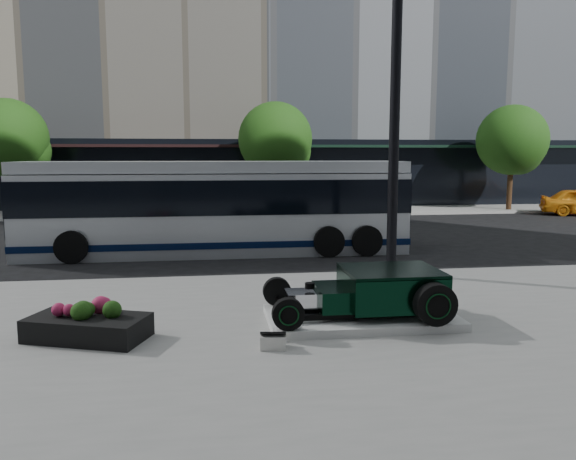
{
  "coord_description": "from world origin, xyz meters",
  "views": [
    {
      "loc": [
        -2.37,
        -15.94,
        3.14
      ],
      "look_at": [
        -0.39,
        -1.7,
        1.2
      ],
      "focal_mm": 35.0,
      "sensor_mm": 36.0,
      "label": 1
    }
  ],
  "objects": [
    {
      "name": "sidewalk_far",
      "position": [
        0.0,
        14.0,
        0.06
      ],
      "size": [
        70.0,
        4.0,
        0.12
      ],
      "primitive_type": "cube",
      "color": "gray",
      "rests_on": "ground"
    },
    {
      "name": "street_trees",
      "position": [
        1.15,
        13.07,
        3.77
      ],
      "size": [
        29.8,
        3.8,
        5.7
      ],
      "color": "black",
      "rests_on": "sidewalk_far"
    },
    {
      "name": "ground",
      "position": [
        0.0,
        0.0,
        0.0
      ],
      "size": [
        120.0,
        120.0,
        0.0
      ],
      "primitive_type": "plane",
      "color": "black",
      "rests_on": "ground"
    },
    {
      "name": "transit_bus",
      "position": [
        -2.16,
        2.07,
        1.49
      ],
      "size": [
        12.12,
        2.88,
        2.92
      ],
      "color": "#B7BBC1",
      "rests_on": "ground"
    },
    {
      "name": "white_sedan",
      "position": [
        2.4,
        5.27,
        0.63
      ],
      "size": [
        4.55,
        2.41,
        1.26
      ],
      "primitive_type": "imported",
      "rotation": [
        0.0,
        0.0,
        1.73
      ],
      "color": "silver",
      "rests_on": "ground"
    },
    {
      "name": "flower_planter",
      "position": [
        -4.4,
        -6.64,
        0.35
      ],
      "size": [
        2.12,
        1.55,
        0.62
      ],
      "color": "black",
      "rests_on": "sidewalk_near"
    },
    {
      "name": "sidewalk_near",
      "position": [
        0.0,
        -10.5,
        0.06
      ],
      "size": [
        70.0,
        17.0,
        0.12
      ],
      "primitive_type": "cube",
      "color": "gray",
      "rests_on": "ground"
    },
    {
      "name": "hot_rod",
      "position": [
        0.65,
        -6.31,
        0.7
      ],
      "size": [
        3.22,
        2.0,
        0.81
      ],
      "color": "black",
      "rests_on": "display_plinth"
    },
    {
      "name": "lamppost",
      "position": [
        2.17,
        -2.38,
        4.01
      ],
      "size": [
        0.46,
        0.46,
        8.41
      ],
      "color": "black",
      "rests_on": "sidewalk_near"
    },
    {
      "name": "info_plaque",
      "position": [
        -1.43,
        -7.51,
        0.24
      ],
      "size": [
        0.44,
        0.35,
        0.31
      ],
      "color": "silver",
      "rests_on": "sidewalk_near"
    },
    {
      "name": "display_plinth",
      "position": [
        0.32,
        -6.31,
        0.2
      ],
      "size": [
        3.4,
        1.8,
        0.15
      ],
      "primitive_type": "cube",
      "color": "silver",
      "rests_on": "sidewalk_near"
    }
  ]
}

